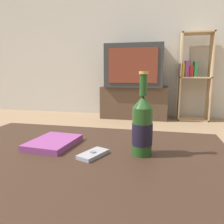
{
  "coord_description": "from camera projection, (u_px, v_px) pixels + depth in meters",
  "views": [
    {
      "loc": [
        0.3,
        -0.7,
        0.71
      ],
      "look_at": [
        0.06,
        0.37,
        0.52
      ],
      "focal_mm": 35.0,
      "sensor_mm": 36.0,
      "label": 1
    }
  ],
  "objects": [
    {
      "name": "beer_bottle",
      "position": [
        142.0,
        126.0,
        0.79
      ],
      "size": [
        0.07,
        0.07,
        0.3
      ],
      "color": "#1E4219",
      "rests_on": "coffee_table"
    },
    {
      "name": "cell_phone",
      "position": [
        93.0,
        154.0,
        0.79
      ],
      "size": [
        0.1,
        0.13,
        0.02
      ],
      "rotation": [
        0.0,
        0.0,
        -0.39
      ],
      "color": "gray",
      "rests_on": "coffee_table"
    },
    {
      "name": "bookshelf",
      "position": [
        193.0,
        76.0,
        3.28
      ],
      "size": [
        0.45,
        0.3,
        1.29
      ],
      "color": "tan",
      "rests_on": "ground_plane"
    },
    {
      "name": "television",
      "position": [
        135.0,
        66.0,
        3.38
      ],
      "size": [
        0.86,
        0.53,
        0.64
      ],
      "color": "#2D2D2D",
      "rests_on": "tv_stand"
    },
    {
      "name": "tv_stand",
      "position": [
        134.0,
        102.0,
        3.48
      ],
      "size": [
        1.03,
        0.4,
        0.5
      ],
      "color": "#4C3828",
      "rests_on": "ground_plane"
    },
    {
      "name": "coffee_table",
      "position": [
        73.0,
        170.0,
        0.8
      ],
      "size": [
        1.15,
        0.84,
        0.42
      ],
      "color": "#332116",
      "rests_on": "ground_plane"
    },
    {
      "name": "back_wall",
      "position": [
        144.0,
        36.0,
        3.54
      ],
      "size": [
        8.0,
        0.05,
        2.6
      ],
      "color": "beige",
      "rests_on": "ground_plane"
    },
    {
      "name": "table_book",
      "position": [
        53.0,
        142.0,
        0.91
      ],
      "size": [
        0.18,
        0.23,
        0.02
      ],
      "rotation": [
        0.0,
        0.0,
        -0.08
      ],
      "color": "#7F3875",
      "rests_on": "coffee_table"
    }
  ]
}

